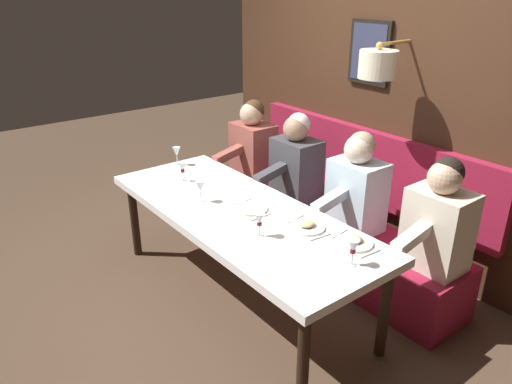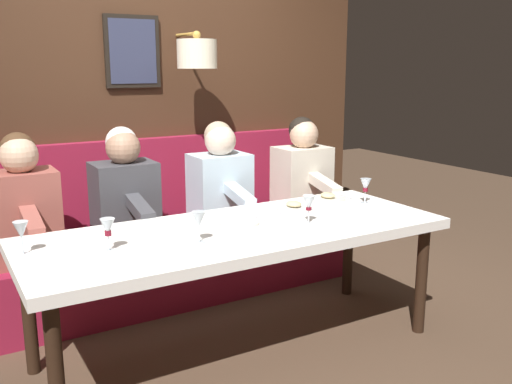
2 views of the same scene
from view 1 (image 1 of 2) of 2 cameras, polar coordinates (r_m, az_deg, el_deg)
The scene contains 16 objects.
ground_plane at distance 3.87m, azimuth -1.89°, elevation -12.11°, with size 12.00×12.00×0.00m, color #4C3828.
dining_table at distance 3.51m, azimuth -2.04°, elevation -3.14°, with size 0.90×2.36×0.74m.
banquette_bench at distance 4.24m, azimuth 7.86°, elevation -5.21°, with size 0.52×2.56×0.45m, color maroon.
back_wall_panel at distance 4.25m, azimuth 14.30°, elevation 10.86°, with size 0.59×3.76×2.90m.
diner_nearest at distance 3.42m, azimuth 20.75°, elevation -2.96°, with size 0.60×0.40×0.79m.
diner_near at distance 3.79m, azimuth 11.77°, elevation 0.74°, with size 0.60×0.40×0.79m.
diner_middle at distance 4.23m, azimuth 4.71°, elevation 3.64°, with size 0.60×0.40×0.79m.
diner_far at distance 4.68m, azimuth -0.43°, elevation 5.71°, with size 0.60×0.40×0.79m.
place_setting_0 at distance 3.25m, azimuth 6.06°, elevation -4.04°, with size 0.24×0.32×0.05m.
place_setting_1 at distance 3.11m, azimuth 11.48°, elevation -5.78°, with size 0.24×0.32×0.05m.
place_setting_2 at distance 3.49m, azimuth -0.59°, elevation -1.97°, with size 0.24×0.31×0.01m.
wine_glass_0 at distance 2.84m, azimuth 11.37°, elevation -6.42°, with size 0.07×0.07×0.16m.
wine_glass_1 at distance 4.00m, azimuth -8.67°, elevation 2.84°, with size 0.07×0.07×0.16m.
wine_glass_2 at distance 3.60m, azimuth -6.59°, elevation 0.59°, with size 0.07×0.07×0.16m.
wine_glass_3 at distance 4.37m, azimuth -9.33°, elevation 4.65°, with size 0.07×0.07×0.16m.
wine_glass_4 at distance 3.09m, azimuth 0.40°, elevation -3.32°, with size 0.07×0.07×0.16m.
Camera 1 is at (-1.82, -2.55, 2.26)m, focal length 33.94 mm.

